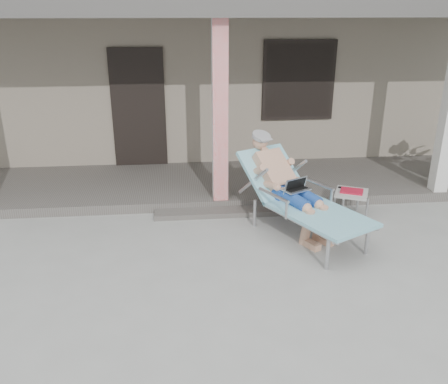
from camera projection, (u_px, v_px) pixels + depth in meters
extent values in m
plane|color=#9E9E99|center=(238.00, 281.00, 5.35)|extent=(60.00, 60.00, 0.00)
cube|color=gray|center=(203.00, 72.00, 10.84)|extent=(10.00, 5.00, 3.00)
cube|color=black|center=(139.00, 108.00, 8.48)|extent=(0.95, 0.06, 2.10)
cube|color=black|center=(299.00, 81.00, 8.58)|extent=(1.20, 0.06, 1.30)
cube|color=black|center=(299.00, 81.00, 8.58)|extent=(1.32, 0.05, 1.42)
cube|color=#605B56|center=(216.00, 183.00, 8.11)|extent=(10.00, 2.00, 0.15)
cube|color=red|center=(220.00, 114.00, 6.82)|extent=(0.22, 0.22, 2.61)
cube|color=#474442|center=(215.00, 8.00, 7.09)|extent=(10.00, 2.30, 0.24)
cube|color=#605B56|center=(222.00, 212.00, 7.05)|extent=(2.00, 0.30, 0.07)
cylinder|color=#B7B7BC|center=(328.00, 254.00, 5.52)|extent=(0.05, 0.05, 0.40)
cylinder|color=#B7B7BC|center=(367.00, 239.00, 5.87)|extent=(0.05, 0.05, 0.40)
cylinder|color=#B7B7BC|center=(255.00, 213.00, 6.62)|extent=(0.05, 0.05, 0.40)
cylinder|color=#B7B7BC|center=(292.00, 203.00, 6.97)|extent=(0.05, 0.05, 0.40)
cube|color=#B7B7BC|center=(319.00, 216.00, 6.01)|extent=(1.21, 1.48, 0.03)
cube|color=#86C1D0|center=(319.00, 214.00, 6.00)|extent=(1.33, 1.57, 0.04)
cube|color=#B7B7BC|center=(272.00, 176.00, 6.67)|extent=(0.89, 0.87, 0.53)
cube|color=#86C1D0|center=(272.00, 173.00, 6.66)|extent=(1.02, 0.99, 0.60)
cylinder|color=#9B9B9D|center=(260.00, 136.00, 6.73)|extent=(0.36, 0.36, 0.14)
cube|color=silver|center=(296.00, 189.00, 6.30)|extent=(0.44, 0.39, 0.25)
cube|color=#AEAEA9|center=(352.00, 193.00, 6.90)|extent=(0.60, 0.60, 0.04)
cylinder|color=#B7B7BC|center=(342.00, 210.00, 6.79)|extent=(0.03, 0.03, 0.34)
cylinder|color=#B7B7BC|center=(367.00, 209.00, 6.82)|extent=(0.03, 0.03, 0.34)
cylinder|color=#B7B7BC|center=(335.00, 201.00, 7.12)|extent=(0.03, 0.03, 0.34)
cylinder|color=#B7B7BC|center=(358.00, 200.00, 7.15)|extent=(0.03, 0.03, 0.34)
cube|color=#B7132C|center=(352.00, 191.00, 6.89)|extent=(0.38, 0.34, 0.03)
cube|color=black|center=(349.00, 188.00, 7.00)|extent=(0.29, 0.15, 0.03)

